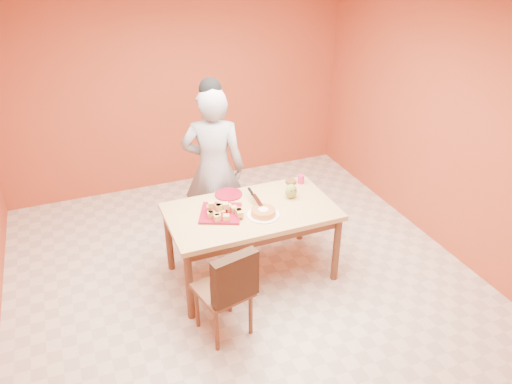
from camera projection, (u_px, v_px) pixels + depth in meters
name	position (u px, v px, depth m)	size (l,w,h in m)	color
floor	(249.00, 289.00, 4.91)	(5.00, 5.00, 0.00)	silver
wall_back	(176.00, 85.00, 6.28)	(4.50, 4.50, 0.00)	#B7492A
wall_right	(457.00, 129.00, 4.99)	(5.00, 5.00, 0.00)	#B7492A
dining_table	(251.00, 218.00, 4.80)	(1.60, 0.90, 0.76)	tan
dining_chair	(223.00, 289.00, 4.18)	(0.51, 0.57, 0.91)	brown
pastry_pile	(221.00, 207.00, 4.64)	(0.34, 0.34, 0.11)	tan
person	(214.00, 169.00, 5.21)	(0.65, 0.43, 1.79)	#949597
pastry_platter	(221.00, 213.00, 4.67)	(0.38, 0.38, 0.02)	maroon
red_dinner_plate	(229.00, 194.00, 5.00)	(0.28, 0.28, 0.02)	maroon
white_cake_plate	(263.00, 215.00, 4.65)	(0.30, 0.30, 0.01)	white
sponge_cake	(263.00, 212.00, 4.64)	(0.23, 0.23, 0.05)	orange
cake_server	(257.00, 200.00, 4.77)	(0.05, 0.25, 0.01)	silver
egg_ornament	(291.00, 191.00, 4.91)	(0.12, 0.10, 0.15)	olive
magenta_glass	(301.00, 179.00, 5.20)	(0.07, 0.07, 0.09)	#CE1F5D
checker_tin	(291.00, 182.00, 5.22)	(0.11, 0.11, 0.03)	#341F0E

